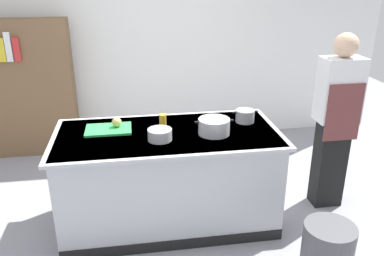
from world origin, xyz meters
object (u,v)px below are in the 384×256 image
at_px(stock_pot, 214,126).
at_px(sauce_pan, 245,116).
at_px(juice_cup, 163,119).
at_px(person_chef, 336,119).
at_px(bookshelf, 28,89).
at_px(trash_bin, 327,255).
at_px(onion, 117,122).
at_px(mixing_bowl, 160,135).

height_order(stock_pot, sauce_pan, stock_pot).
bearing_deg(juice_cup, person_chef, -5.37).
distance_m(sauce_pan, juice_cup, 0.77).
relative_size(stock_pot, juice_cup, 3.39).
height_order(person_chef, bookshelf, person_chef).
distance_m(sauce_pan, person_chef, 0.87).
xyz_separation_m(sauce_pan, bookshelf, (-2.30, 1.64, -0.10)).
bearing_deg(stock_pot, trash_bin, -53.17).
bearing_deg(onion, mixing_bowl, -40.82).
bearing_deg(trash_bin, juice_cup, 132.61).
bearing_deg(mixing_bowl, person_chef, 6.68).
height_order(sauce_pan, trash_bin, sauce_pan).
height_order(onion, mixing_bowl, onion).
relative_size(sauce_pan, person_chef, 0.14).
distance_m(stock_pot, mixing_bowl, 0.48).
relative_size(juice_cup, bookshelf, 0.06).
bearing_deg(bookshelf, mixing_bowl, -52.77).
bearing_deg(person_chef, onion, 69.81).
bearing_deg(trash_bin, person_chef, 63.27).
height_order(onion, person_chef, person_chef).
height_order(stock_pot, mixing_bowl, stock_pot).
distance_m(juice_cup, trash_bin, 1.77).
bearing_deg(onion, bookshelf, 124.39).
relative_size(person_chef, bookshelf, 1.01).
height_order(stock_pot, person_chef, person_chef).
bearing_deg(mixing_bowl, bookshelf, 127.23).
bearing_deg(person_chef, juice_cup, 67.62).
xyz_separation_m(stock_pot, sauce_pan, (0.35, 0.24, -0.01)).
relative_size(stock_pot, person_chef, 0.20).
distance_m(trash_bin, bookshelf, 3.88).
xyz_separation_m(juice_cup, trash_bin, (1.10, -1.20, -0.70)).
bearing_deg(stock_pot, mixing_bowl, -172.59).
height_order(onion, sauce_pan, sauce_pan).
xyz_separation_m(stock_pot, bookshelf, (-1.95, 1.88, -0.11)).
relative_size(juice_cup, trash_bin, 0.20).
height_order(stock_pot, bookshelf, bookshelf).
distance_m(stock_pot, juice_cup, 0.51).
relative_size(stock_pot, sauce_pan, 1.40).
bearing_deg(stock_pot, person_chef, 6.39).
xyz_separation_m(onion, bookshelf, (-1.12, 1.63, -0.11)).
height_order(onion, bookshelf, bookshelf).
height_order(sauce_pan, person_chef, person_chef).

